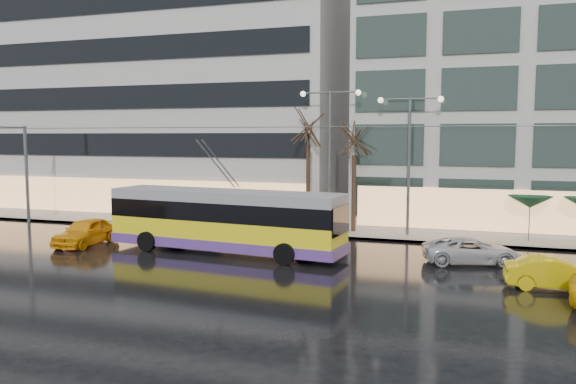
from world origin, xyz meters
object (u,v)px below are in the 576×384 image
at_px(street_lamp_near, 330,141).
at_px(taxi_a, 86,232).
at_px(bus_shelter, 185,198).
at_px(trolleybus, 225,222).

distance_m(street_lamp_near, taxi_a, 15.83).
bearing_deg(bus_shelter, taxi_a, -104.50).
height_order(trolleybus, street_lamp_near, street_lamp_near).
height_order(bus_shelter, taxi_a, bus_shelter).
relative_size(trolleybus, bus_shelter, 3.18).
height_order(street_lamp_near, taxi_a, street_lamp_near).
relative_size(street_lamp_near, taxi_a, 1.97).
distance_m(bus_shelter, street_lamp_near, 11.14).
relative_size(bus_shelter, taxi_a, 0.92).
distance_m(trolleybus, bus_shelter, 9.98).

